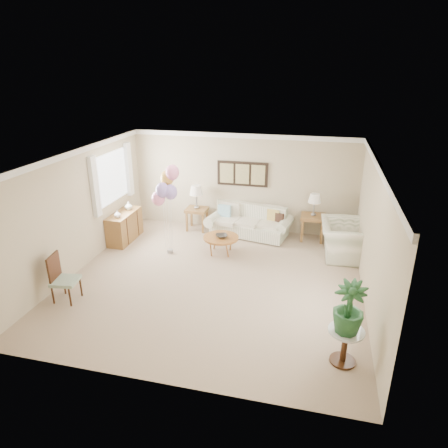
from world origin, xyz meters
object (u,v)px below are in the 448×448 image
armchair (345,240)px  balloon_cluster (166,187)px  sofa (250,224)px  accent_chair (62,277)px  coffee_table (221,238)px

armchair → balloon_cluster: bearing=99.7°
sofa → balloon_cluster: size_ratio=1.06×
sofa → accent_chair: size_ratio=2.46×
sofa → armchair: (2.39, -0.73, 0.10)m
coffee_table → balloon_cluster: bearing=-164.9°
coffee_table → armchair: 2.90m
sofa → accent_chair: (-2.89, -3.96, 0.17)m
sofa → armchair: size_ratio=1.82×
balloon_cluster → sofa: bearing=44.0°
armchair → accent_chair: size_ratio=1.35×
balloon_cluster → accent_chair: bearing=-117.6°
sofa → coffee_table: size_ratio=2.72×
armchair → balloon_cluster: size_ratio=0.58×
sofa → armchair: bearing=-17.0°
sofa → accent_chair: bearing=-126.1°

